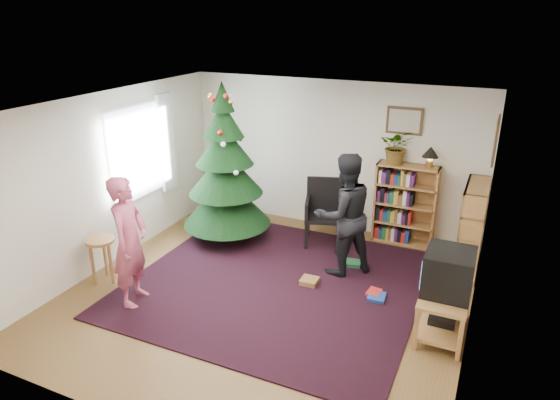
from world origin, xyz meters
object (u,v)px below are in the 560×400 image
at_px(person_standing, 129,242).
at_px(table_lamp, 430,153).
at_px(christmas_tree, 225,177).
at_px(picture_right, 496,140).
at_px(armchair, 326,209).
at_px(potted_plant, 397,146).
at_px(person_by_chair, 344,215).
at_px(bookshelf_right, 472,227).
at_px(tv_stand, 444,308).
at_px(picture_back, 405,121).
at_px(stool, 101,249).
at_px(bookshelf_back, 405,204).
at_px(crt_tv, 448,272).

relative_size(person_standing, table_lamp, 5.14).
bearing_deg(christmas_tree, picture_right, 6.73).
distance_m(armchair, potted_plant, 1.47).
bearing_deg(person_by_chair, bookshelf_right, 162.31).
distance_m(picture_right, tv_stand, 2.34).
xyz_separation_m(picture_back, stool, (-3.35, -3.09, -1.45)).
xyz_separation_m(bookshelf_back, table_lamp, (0.30, -0.00, 0.86)).
height_order(armchair, table_lamp, table_lamp).
bearing_deg(tv_stand, bookshelf_back, 112.23).
bearing_deg(stool, picture_back, 42.73).
bearing_deg(person_by_chair, person_standing, -4.06).
bearing_deg(armchair, crt_tv, -58.47).
bearing_deg(potted_plant, person_by_chair, -106.27).
height_order(armchair, person_by_chair, person_by_chair).
bearing_deg(bookshelf_right, stool, 118.20).
height_order(crt_tv, person_by_chair, person_by_chair).
xyz_separation_m(bookshelf_back, person_by_chair, (-0.59, -1.34, 0.22)).
relative_size(bookshelf_back, tv_stand, 1.38).
bearing_deg(stool, tv_stand, 9.13).
distance_m(christmas_tree, person_standing, 2.16).
xyz_separation_m(person_standing, person_by_chair, (2.18, 1.85, 0.03)).
relative_size(picture_back, armchair, 0.53).
bearing_deg(armchair, potted_plant, 8.62).
relative_size(picture_back, person_standing, 0.32).
xyz_separation_m(picture_right, crt_tv, (-0.26, -1.66, -1.15)).
xyz_separation_m(tv_stand, stool, (-4.42, -0.71, 0.17)).
xyz_separation_m(bookshelf_back, person_standing, (-2.77, -3.19, 0.18)).
height_order(picture_right, potted_plant, picture_right).
height_order(picture_back, crt_tv, picture_back).
height_order(bookshelf_back, stool, bookshelf_back).
relative_size(armchair, potted_plant, 1.88).
relative_size(bookshelf_right, armchair, 1.25).
xyz_separation_m(person_standing, table_lamp, (3.07, 3.19, 0.67)).
relative_size(bookshelf_back, person_by_chair, 0.74).
bearing_deg(stool, bookshelf_back, 40.22).
bearing_deg(stool, crt_tv, 9.13).
height_order(christmas_tree, table_lamp, christmas_tree).
distance_m(picture_back, armchair, 1.81).
distance_m(christmas_tree, potted_plant, 2.71).
xyz_separation_m(picture_back, christmas_tree, (-2.50, -1.18, -0.89)).
relative_size(tv_stand, person_standing, 0.55).
relative_size(person_standing, person_by_chair, 0.96).
bearing_deg(potted_plant, picture_back, 69.87).
bearing_deg(stool, picture_right, 26.88).
bearing_deg(picture_right, christmas_tree, -173.27).
bearing_deg(picture_right, bookshelf_back, 153.33).
distance_m(picture_right, crt_tv, 2.04).
relative_size(crt_tv, person_standing, 0.34).
relative_size(bookshelf_right, person_by_chair, 0.74).
xyz_separation_m(crt_tv, person_standing, (-3.69, -0.94, 0.05)).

